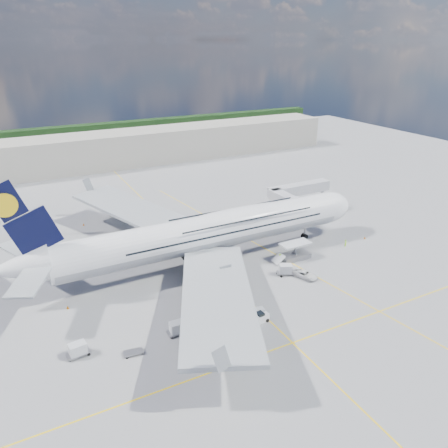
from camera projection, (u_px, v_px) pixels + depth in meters
name	position (u px, v px, depth m)	size (l,w,h in m)	color
ground	(231.00, 284.00, 83.50)	(300.00, 300.00, 0.00)	gray
taxi_line_main	(231.00, 284.00, 83.50)	(0.25, 220.00, 0.01)	yellow
taxi_line_cross	(293.00, 343.00, 67.17)	(120.00, 0.25, 0.01)	yellow
taxi_line_diag	(265.00, 248.00, 97.63)	(0.25, 100.00, 0.01)	yellow
airliner	(209.00, 232.00, 89.11)	(77.26, 79.15, 23.71)	white
jet_bridge	(295.00, 195.00, 110.64)	(18.80, 12.10, 8.50)	#B7B7BC
cargo_loader	(294.00, 253.00, 92.55)	(8.53, 3.20, 3.67)	silver
terminal	(107.00, 150.00, 158.73)	(180.00, 16.00, 12.00)	#B2AD9E
tree_line	(167.00, 126.00, 213.31)	(160.00, 6.00, 8.00)	#193814
dolly_row_a	(134.00, 352.00, 64.68)	(2.99, 1.77, 0.42)	gray
dolly_row_b	(178.00, 327.00, 68.87)	(3.43, 1.90, 2.13)	gray
dolly_row_c	(243.00, 322.00, 70.61)	(2.92, 1.86, 1.73)	gray
dolly_back	(78.00, 349.00, 64.01)	(3.54, 2.17, 2.12)	gray
dolly_nose_far	(285.00, 269.00, 86.31)	(3.85, 3.06, 2.15)	gray
dolly_nose_near	(258.00, 313.00, 72.97)	(2.89, 1.87, 1.70)	gray
baggage_tug	(260.00, 318.00, 71.84)	(3.03, 1.57, 1.84)	white
catering_truck_inner	(158.00, 225.00, 105.41)	(6.08, 2.57, 3.58)	gray
catering_truck_outer	(122.00, 207.00, 116.21)	(7.37, 3.97, 4.17)	gray
service_van	(305.00, 275.00, 85.34)	(2.28, 4.94, 1.37)	silver
crew_nose	(346.00, 243.00, 98.04)	(0.64, 0.42, 1.76)	#96E618
crew_loader	(292.00, 246.00, 97.07)	(0.80, 0.62, 1.65)	#CDFF1A
crew_wing	(195.00, 332.00, 68.31)	(1.01, 0.42, 1.72)	#96DC17
crew_van	(280.00, 258.00, 91.49)	(0.86, 0.56, 1.76)	#A1FD1A
crew_tug	(235.00, 309.00, 74.12)	(1.04, 0.60, 1.62)	#C0F419
cone_nose	(365.00, 238.00, 102.18)	(0.47, 0.47, 0.59)	orange
cone_wing_left_inner	(146.00, 257.00, 93.16)	(0.43, 0.43, 0.55)	orange
cone_wing_left_outer	(84.00, 224.00, 109.57)	(0.44, 0.44, 0.56)	orange
cone_wing_right_inner	(193.00, 289.00, 81.18)	(0.41, 0.41, 0.53)	orange
cone_wing_right_outer	(188.00, 341.00, 67.21)	(0.44, 0.44, 0.56)	orange
cone_tail	(68.00, 307.00, 75.57)	(0.47, 0.47, 0.60)	orange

